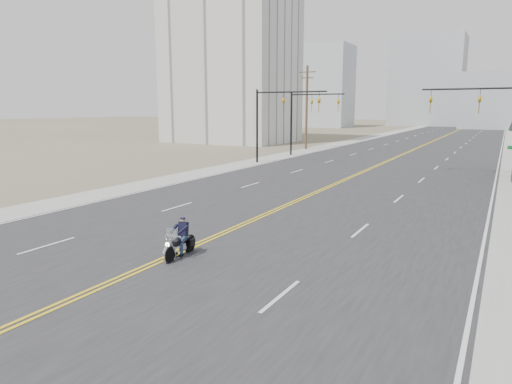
% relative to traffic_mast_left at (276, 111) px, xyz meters
% --- Properties ---
extents(ground_plane, '(400.00, 400.00, 0.00)m').
position_rel_traffic_mast_left_xyz_m(ground_plane, '(8.98, -32.00, -4.94)').
color(ground_plane, '#776D56').
rests_on(ground_plane, ground).
extents(road, '(20.00, 200.00, 0.01)m').
position_rel_traffic_mast_left_xyz_m(road, '(8.98, 38.00, -4.93)').
color(road, '#303033').
rests_on(road, ground).
extents(sidewalk_left, '(3.00, 200.00, 0.01)m').
position_rel_traffic_mast_left_xyz_m(sidewalk_left, '(-2.52, 38.00, -4.93)').
color(sidewalk_left, '#A5A5A0').
rests_on(sidewalk_left, ground).
extents(traffic_mast_left, '(7.10, 0.26, 7.00)m').
position_rel_traffic_mast_left_xyz_m(traffic_mast_left, '(0.00, 0.00, 0.00)').
color(traffic_mast_left, black).
rests_on(traffic_mast_left, ground).
extents(traffic_mast_right, '(7.10, 0.26, 7.00)m').
position_rel_traffic_mast_left_xyz_m(traffic_mast_right, '(17.95, 0.00, 0.00)').
color(traffic_mast_right, black).
rests_on(traffic_mast_right, ground).
extents(traffic_mast_far, '(6.10, 0.26, 7.00)m').
position_rel_traffic_mast_left_xyz_m(traffic_mast_far, '(-0.33, 8.00, -0.06)').
color(traffic_mast_far, black).
rests_on(traffic_mast_far, ground).
extents(utility_pole_left, '(2.20, 0.30, 10.50)m').
position_rel_traffic_mast_left_xyz_m(utility_pole_left, '(-3.52, 16.00, 0.54)').
color(utility_pole_left, brown).
rests_on(utility_pole_left, ground).
extents(apartment_block, '(18.00, 14.00, 30.00)m').
position_rel_traffic_mast_left_xyz_m(apartment_block, '(-19.02, 23.00, 10.06)').
color(apartment_block, silver).
rests_on(apartment_block, ground).
extents(haze_bldg_a, '(14.00, 12.00, 22.00)m').
position_rel_traffic_mast_left_xyz_m(haze_bldg_a, '(-26.02, 83.00, 6.06)').
color(haze_bldg_a, '#B7BCC6').
rests_on(haze_bldg_a, ground).
extents(haze_bldg_b, '(18.00, 14.00, 14.00)m').
position_rel_traffic_mast_left_xyz_m(haze_bldg_b, '(16.98, 93.00, 2.06)').
color(haze_bldg_b, '#ADB2B7').
rests_on(haze_bldg_b, ground).
extents(haze_bldg_d, '(20.00, 15.00, 26.00)m').
position_rel_traffic_mast_left_xyz_m(haze_bldg_d, '(-3.02, 108.00, 8.06)').
color(haze_bldg_d, '#ADB2B7').
rests_on(haze_bldg_d, ground).
extents(haze_bldg_f, '(12.00, 12.00, 16.00)m').
position_rel_traffic_mast_left_xyz_m(haze_bldg_f, '(-41.02, 98.00, 3.06)').
color(haze_bldg_f, '#ADB2B7').
rests_on(haze_bldg_f, ground).
extents(motorcyclist, '(0.92, 1.88, 1.43)m').
position_rel_traffic_mast_left_xyz_m(motorcyclist, '(9.30, -26.59, -4.22)').
color(motorcyclist, black).
rests_on(motorcyclist, ground).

